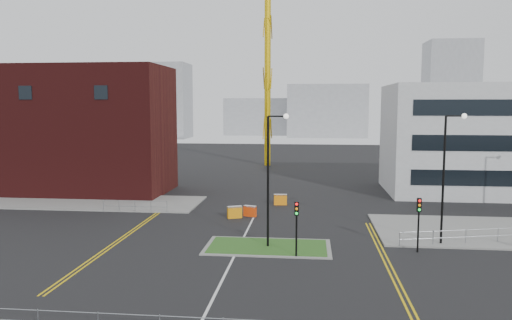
{
  "coord_description": "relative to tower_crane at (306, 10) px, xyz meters",
  "views": [
    {
      "loc": [
        4.75,
        -25.26,
        9.73
      ],
      "look_at": [
        0.17,
        17.49,
        5.0
      ],
      "focal_mm": 35.0,
      "sensor_mm": 36.0,
      "label": 1
    }
  ],
  "objects": [
    {
      "name": "grass_island",
      "position": [
        -1.93,
        -47.97,
        -24.58
      ],
      "size": [
        8.0,
        4.0,
        0.12
      ],
      "primitive_type": "cube",
      "color": "#2B521B",
      "rests_on": "ground"
    },
    {
      "name": "railing_left",
      "position": [
        -14.93,
        -37.97,
        -23.9
      ],
      "size": [
        6.05,
        0.05,
        1.1
      ],
      "color": "gray",
      "rests_on": "ground"
    },
    {
      "name": "yellow_right_a",
      "position": [
        5.57,
        -49.97,
        -24.64
      ],
      "size": [
        0.12,
        20.0,
        0.01
      ],
      "primitive_type": "cube",
      "color": "gold",
      "rests_on": "ground"
    },
    {
      "name": "brick_building",
      "position": [
        -26.9,
        -27.97,
        -17.79
      ],
      "size": [
        24.2,
        10.07,
        14.24
      ],
      "color": "#411010",
      "rests_on": "ground"
    },
    {
      "name": "streetlamp_right_near",
      "position": [
        10.29,
        -45.97,
        -19.23
      ],
      "size": [
        1.46,
        0.36,
        9.18
      ],
      "color": "black",
      "rests_on": "ground"
    },
    {
      "name": "island_kerb",
      "position": [
        -1.93,
        -47.97,
        -24.6
      ],
      "size": [
        8.6,
        4.6,
        0.08
      ],
      "primitive_type": "cube",
      "color": "slate",
      "rests_on": "ground"
    },
    {
      "name": "skyline_b",
      "position": [
        6.07,
        74.03,
        -16.64
      ],
      "size": [
        24.0,
        12.0,
        16.0
      ],
      "primitive_type": "cube",
      "color": "gray",
      "rests_on": "ground"
    },
    {
      "name": "traffic_light_island",
      "position": [
        0.07,
        -49.99,
        -22.07
      ],
      "size": [
        0.28,
        0.33,
        3.65
      ],
      "color": "black",
      "rests_on": "ground"
    },
    {
      "name": "skyline_a",
      "position": [
        -43.93,
        64.03,
        -13.64
      ],
      "size": [
        18.0,
        12.0,
        22.0
      ],
      "primitive_type": "cube",
      "color": "gray",
      "rests_on": "ground"
    },
    {
      "name": "barrier_mid",
      "position": [
        -1.93,
        -33.1,
        -24.07
      ],
      "size": [
        1.29,
        0.54,
        1.06
      ],
      "color": "orange",
      "rests_on": "ground"
    },
    {
      "name": "yellow_left_b",
      "position": [
        -12.63,
        -45.97,
        -24.64
      ],
      "size": [
        0.12,
        24.0,
        0.01
      ],
      "primitive_type": "cube",
      "color": "gold",
      "rests_on": "ground"
    },
    {
      "name": "yellow_right_b",
      "position": [
        5.87,
        -49.97,
        -24.64
      ],
      "size": [
        0.12,
        20.0,
        0.01
      ],
      "primitive_type": "cube",
      "color": "gold",
      "rests_on": "ground"
    },
    {
      "name": "streetlamp_island",
      "position": [
        -1.71,
        -47.97,
        -19.23
      ],
      "size": [
        1.46,
        0.36,
        9.18
      ],
      "color": "black",
      "rests_on": "ground"
    },
    {
      "name": "tower_crane",
      "position": [
        0.0,
        0.0,
        0.0
      ],
      "size": [
        52.46,
        9.56,
        35.56
      ],
      "color": "gold",
      "rests_on": "ground"
    },
    {
      "name": "yellow_left_a",
      "position": [
        -12.93,
        -45.97,
        -24.64
      ],
      "size": [
        0.12,
        24.0,
        0.01
      ],
      "primitive_type": "cube",
      "color": "gold",
      "rests_on": "ground"
    },
    {
      "name": "barrier_left",
      "position": [
        -5.53,
        -39.29,
        -24.07
      ],
      "size": [
        1.31,
        0.87,
        1.05
      ],
      "color": "orange",
      "rests_on": "ground"
    },
    {
      "name": "traffic_light_right",
      "position": [
        8.07,
        -47.99,
        -22.07
      ],
      "size": [
        0.28,
        0.33,
        3.65
      ],
      "color": "black",
      "rests_on": "ground"
    },
    {
      "name": "skyline_d",
      "position": [
        -11.93,
        84.03,
        -18.64
      ],
      "size": [
        30.0,
        12.0,
        12.0
      ],
      "primitive_type": "cube",
      "color": "gray",
      "rests_on": "ground"
    },
    {
      "name": "ground",
      "position": [
        -3.93,
        -55.97,
        -24.64
      ],
      "size": [
        200.0,
        200.0,
        0.0
      ],
      "primitive_type": "plane",
      "color": "black",
      "rests_on": "ground"
    },
    {
      "name": "office_block",
      "position": [
        22.08,
        -24.0,
        -18.64
      ],
      "size": [
        25.0,
        12.2,
        12.0
      ],
      "color": "#AEB1B3",
      "rests_on": "ground"
    },
    {
      "name": "barrier_right",
      "position": [
        -4.29,
        -38.48,
        -24.13
      ],
      "size": [
        1.19,
        0.72,
        0.95
      ],
      "color": "#E2400C",
      "rests_on": "ground"
    },
    {
      "name": "skyline_c",
      "position": [
        41.07,
        69.03,
        -10.64
      ],
      "size": [
        14.0,
        12.0,
        28.0
      ],
      "primitive_type": "cube",
      "color": "gray",
      "rests_on": "ground"
    },
    {
      "name": "pavement_left",
      "position": [
        -23.93,
        -33.97,
        -24.58
      ],
      "size": [
        28.0,
        8.0,
        0.12
      ],
      "primitive_type": "cube",
      "color": "slate",
      "rests_on": "ground"
    },
    {
      "name": "centre_line",
      "position": [
        -3.93,
        -53.97,
        -24.64
      ],
      "size": [
        0.15,
        30.0,
        0.01
      ],
      "primitive_type": "cube",
      "color": "silver",
      "rests_on": "ground"
    }
  ]
}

